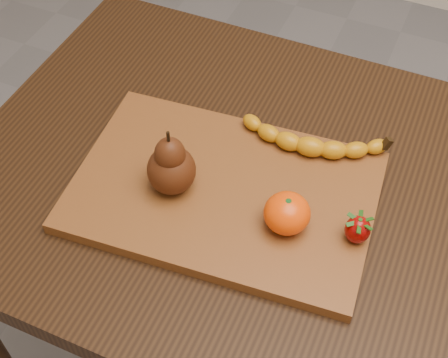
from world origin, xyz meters
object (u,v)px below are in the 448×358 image
at_px(mandarin, 287,213).
at_px(cutting_board, 224,192).
at_px(table, 273,222).
at_px(pear, 171,161).

bearing_deg(mandarin, cutting_board, 165.46).
height_order(table, pear, pear).
bearing_deg(cutting_board, pear, -163.83).
bearing_deg(cutting_board, table, 32.89).
xyz_separation_m(cutting_board, pear, (-0.07, -0.03, 0.07)).
bearing_deg(pear, mandarin, -0.17).
bearing_deg(table, mandarin, -62.05).
bearing_deg(pear, cutting_board, 21.03).
height_order(table, mandarin, mandarin).
height_order(table, cutting_board, cutting_board).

